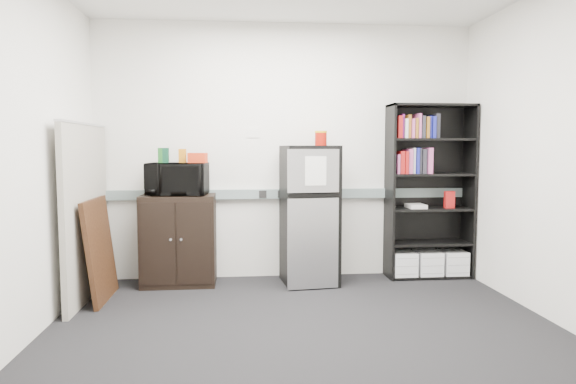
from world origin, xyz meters
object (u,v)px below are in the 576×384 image
Objects in this scene: refrigerator at (309,215)px; microwave at (178,179)px; cabinet at (179,240)px; bookshelf at (429,193)px; cubicle_partition at (86,211)px.

microwave is at bearing 171.21° from refrigerator.
refrigerator reaches higher than cabinet.
cabinet is 0.62m from microwave.
microwave is (-2.64, -0.08, 0.17)m from bookshelf.
cubicle_partition is at bearing -176.88° from refrigerator.
cabinet is (-2.64, -0.06, -0.45)m from bookshelf.
microwave is at bearing -178.26° from bookshelf.
microwave is at bearing 27.28° from cubicle_partition.
refrigerator is (-1.31, -0.14, -0.21)m from bookshelf.
cabinet is 0.65× the size of refrigerator.
cubicle_partition is 1.14× the size of refrigerator.
microwave is (0.79, 0.40, 0.27)m from cubicle_partition.
cubicle_partition is 1.76× the size of cabinet.
microwave is at bearing -90.00° from cabinet.
cabinet is 1.36m from refrigerator.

